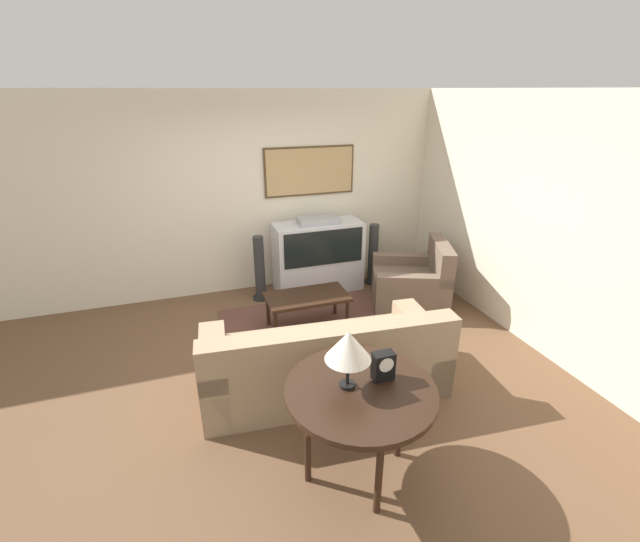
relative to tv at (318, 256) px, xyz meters
name	(u,v)px	position (x,y,z in m)	size (l,w,h in m)	color
ground_plane	(299,366)	(-0.79, -1.72, -0.51)	(12.00, 12.00, 0.00)	brown
wall_back	(255,195)	(-0.77, 0.41, 0.84)	(12.00, 0.10, 2.70)	beige
wall_right	(524,220)	(1.84, -1.72, 0.84)	(0.06, 12.00, 2.70)	beige
area_rug	(311,327)	(-0.43, -1.02, -0.51)	(2.09, 1.57, 0.01)	brown
tv	(318,256)	(0.00, 0.00, 0.00)	(1.23, 0.51, 1.09)	silver
couch	(324,362)	(-0.65, -2.14, -0.22)	(2.35, 1.15, 0.84)	#9E8466
armchair	(412,284)	(1.05, -0.83, -0.23)	(1.21, 1.18, 0.87)	brown
coffee_table	(307,299)	(-0.47, -1.00, -0.12)	(0.97, 0.52, 0.44)	black
console_table	(361,396)	(-0.74, -3.17, 0.21)	(1.06, 1.06, 0.79)	black
table_lamp	(348,346)	(-0.82, -3.12, 0.60)	(0.32, 0.32, 0.44)	black
mantel_clock	(383,366)	(-0.55, -3.12, 0.38)	(0.15, 0.10, 0.21)	black
speaker_tower_left	(260,270)	(-0.84, -0.02, -0.09)	(0.24, 0.24, 0.90)	black
speaker_tower_right	(373,256)	(0.84, -0.02, -0.09)	(0.24, 0.24, 0.90)	black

